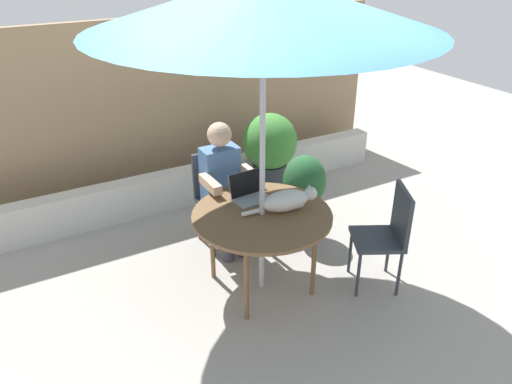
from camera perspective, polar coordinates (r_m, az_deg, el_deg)
The scene contains 12 objects.
ground_plane at distance 4.49m, azimuth 0.63°, elevation -10.41°, with size 14.00×14.00×0.00m, color gray.
fence_back at distance 5.90m, azimuth -10.46°, elevation 9.46°, with size 5.56×0.08×1.96m, color #937756.
planter_wall_low at distance 5.71m, azimuth -7.95°, elevation 0.65°, with size 5.01×0.20×0.42m, color beige.
patio_table at distance 4.11m, azimuth 0.68°, elevation -3.05°, with size 1.14×1.14×0.72m.
patio_umbrella at distance 3.57m, azimuth 0.83°, elevation 20.52°, with size 2.45×2.45×2.51m.
chair_occupied at distance 4.85m, azimuth -4.39°, elevation 0.18°, with size 0.40×0.40×0.91m.
chair_empty at distance 4.35m, azimuth 14.64°, elevation -4.17°, with size 0.54×0.54×0.91m.
person_seated at distance 4.64m, azimuth -3.63°, elevation 1.25°, with size 0.48×0.48×1.25m.
laptop at distance 4.30m, azimuth -0.84°, elevation 0.10°, with size 0.32×0.27×0.21m.
cat at distance 4.12m, azimuth 3.67°, elevation -0.94°, with size 0.65×0.23×0.17m.
potted_plant_near_fence at distance 5.72m, azimuth 1.56°, elevation 4.86°, with size 0.61×0.61×0.97m.
potted_plant_by_chair at distance 4.94m, azimuth 5.43°, elevation 0.29°, with size 0.42×0.42×0.86m.
Camera 1 is at (-1.77, -3.07, 2.75)m, focal length 35.57 mm.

